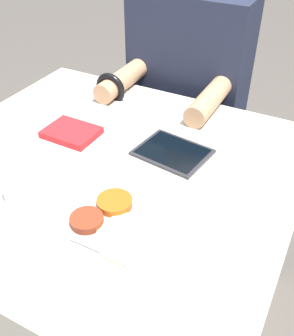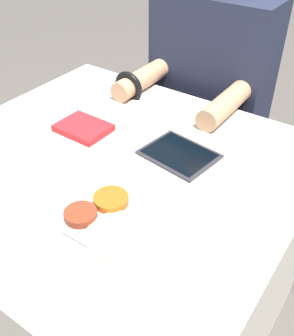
{
  "view_description": "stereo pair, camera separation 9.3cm",
  "coord_description": "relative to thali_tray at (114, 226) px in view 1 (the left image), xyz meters",
  "views": [
    {
      "loc": [
        0.49,
        -0.69,
        1.34
      ],
      "look_at": [
        0.15,
        -0.03,
        0.78
      ],
      "focal_mm": 42.0,
      "sensor_mm": 36.0,
      "label": 1
    },
    {
      "loc": [
        0.57,
        -0.64,
        1.34
      ],
      "look_at": [
        0.15,
        -0.03,
        0.78
      ],
      "focal_mm": 42.0,
      "sensor_mm": 36.0,
      "label": 2
    }
  ],
  "objects": [
    {
      "name": "thali_tray",
      "position": [
        0.0,
        0.0,
        0.0
      ],
      "size": [
        0.26,
        0.26,
        0.03
      ],
      "color": "#B7BABF",
      "rests_on": "dining_table"
    },
    {
      "name": "ground_plane",
      "position": [
        -0.15,
        0.19,
        -0.73
      ],
      "size": [
        12.0,
        12.0,
        0.0
      ],
      "primitive_type": "plane",
      "color": "#4C4742"
    },
    {
      "name": "person_diner",
      "position": [
        -0.17,
        0.81,
        -0.18
      ],
      "size": [
        0.43,
        0.46,
        1.19
      ],
      "color": "black",
      "rests_on": "ground_plane"
    },
    {
      "name": "drinking_glass",
      "position": [
        -0.24,
        -0.02,
        0.03
      ],
      "size": [
        0.08,
        0.08,
        0.09
      ],
      "color": "silver",
      "rests_on": "dining_table"
    },
    {
      "name": "dining_table",
      "position": [
        -0.15,
        0.19,
        -0.37
      ],
      "size": [
        0.99,
        0.92,
        0.72
      ],
      "color": "beige",
      "rests_on": "ground_plane"
    },
    {
      "name": "red_notebook",
      "position": [
        -0.31,
        0.27,
        -0.0
      ],
      "size": [
        0.15,
        0.12,
        0.02
      ],
      "color": "silver",
      "rests_on": "dining_table"
    },
    {
      "name": "tablet_device",
      "position": [
        -0.01,
        0.32,
        -0.0
      ],
      "size": [
        0.21,
        0.18,
        0.01
      ],
      "color": "#28282D",
      "rests_on": "dining_table"
    }
  ]
}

